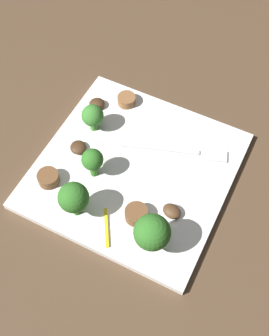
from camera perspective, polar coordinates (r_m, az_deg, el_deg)
ground_plane at (r=0.60m, az=0.00°, el=-0.53°), size 1.40×1.40×0.00m
plate at (r=0.60m, az=0.00°, el=-0.26°), size 0.25×0.25×0.01m
fork at (r=0.61m, az=4.81°, el=2.20°), size 0.17×0.07×0.00m
broccoli_floret_0 at (r=0.51m, az=2.28°, el=-8.31°), size 0.04×0.04×0.06m
broccoli_floret_1 at (r=0.53m, az=-7.85°, el=-3.83°), size 0.04×0.04×0.06m
broccoli_floret_2 at (r=0.57m, az=-5.42°, el=0.96°), size 0.03×0.03×0.05m
broccoli_floret_3 at (r=0.61m, az=-5.40°, el=6.66°), size 0.03×0.03×0.04m
sausage_slice_0 at (r=0.55m, az=0.24°, el=-5.95°), size 0.04×0.04×0.02m
sausage_slice_1 at (r=0.66m, az=-1.04°, el=8.76°), size 0.03×0.03×0.01m
sausage_slice_2 at (r=0.59m, az=-11.02°, el=-1.28°), size 0.04×0.04×0.02m
mushroom_0 at (r=0.66m, az=-4.86°, el=8.24°), size 0.03×0.03×0.01m
mushroom_2 at (r=0.56m, az=4.83°, el=-5.56°), size 0.03×0.02×0.01m
mushroom_3 at (r=0.61m, az=-7.26°, el=2.66°), size 0.03×0.03×0.01m
pepper_strip_1 at (r=0.55m, az=-3.63°, el=-7.65°), size 0.03×0.05×0.00m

